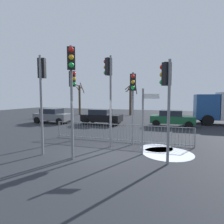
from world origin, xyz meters
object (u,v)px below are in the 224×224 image
(traffic_light_mid_right, at_px, (71,77))
(direction_sign_post, at_px, (144,118))
(car_grey_mid, at_px, (53,115))
(car_green_far, at_px, (172,118))
(traffic_light_foreground_right, at_px, (109,81))
(traffic_light_rear_left, at_px, (72,89))
(traffic_light_mid_left, at_px, (42,83))
(car_black_trailing, at_px, (101,117))
(bare_tree_centre, at_px, (80,99))
(traffic_light_rear_right, at_px, (166,88))
(bare_tree_left, at_px, (131,99))
(traffic_light_foreground_left, at_px, (133,92))

(traffic_light_mid_right, height_order, direction_sign_post, traffic_light_mid_right)
(car_grey_mid, height_order, car_green_far, same)
(traffic_light_mid_right, distance_m, traffic_light_foreground_right, 2.71)
(traffic_light_rear_left, xyz_separation_m, traffic_light_mid_left, (0.04, -2.65, 0.19))
(traffic_light_foreground_right, bearing_deg, car_green_far, 8.27)
(car_black_trailing, bearing_deg, bare_tree_centre, 130.53)
(direction_sign_post, relative_size, car_black_trailing, 0.80)
(traffic_light_mid_right, bearing_deg, car_black_trailing, -106.77)
(traffic_light_rear_left, relative_size, traffic_light_mid_left, 0.94)
(traffic_light_rear_right, relative_size, car_green_far, 1.08)
(car_grey_mid, xyz_separation_m, bare_tree_left, (5.56, 10.42, 1.61))
(traffic_light_foreground_left, bearing_deg, traffic_light_rear_right, 116.54)
(traffic_light_mid_right, bearing_deg, traffic_light_rear_right, 161.79)
(traffic_light_rear_left, xyz_separation_m, bare_tree_left, (-0.66, 16.72, -0.76))
(traffic_light_rear_left, bearing_deg, traffic_light_foreground_right, 113.23)
(traffic_light_mid_right, distance_m, car_grey_mid, 12.60)
(traffic_light_foreground_left, xyz_separation_m, bare_tree_left, (-4.26, 16.41, -0.57))
(bare_tree_centre, bearing_deg, car_grey_mid, -78.41)
(direction_sign_post, height_order, car_black_trailing, direction_sign_post)
(traffic_light_mid_right, distance_m, car_black_trailing, 10.76)
(traffic_light_rear_right, bearing_deg, car_grey_mid, 96.90)
(traffic_light_mid_right, bearing_deg, traffic_light_foreground_right, -136.62)
(traffic_light_foreground_right, xyz_separation_m, bare_tree_centre, (-10.47, 15.40, -1.16))
(car_black_trailing, xyz_separation_m, car_grey_mid, (-5.12, -0.68, 0.00))
(traffic_light_rear_right, bearing_deg, traffic_light_mid_right, 147.11)
(traffic_light_foreground_left, xyz_separation_m, direction_sign_post, (0.89, -1.44, -1.23))
(traffic_light_mid_left, relative_size, car_black_trailing, 1.19)
(traffic_light_foreground_left, relative_size, traffic_light_foreground_right, 0.83)
(traffic_light_rear_right, xyz_separation_m, car_grey_mid, (-11.73, 8.33, -2.26))
(traffic_light_foreground_left, distance_m, traffic_light_foreground_right, 1.44)
(traffic_light_mid_right, height_order, car_black_trailing, traffic_light_mid_right)
(traffic_light_foreground_right, xyz_separation_m, direction_sign_post, (2.03, -0.76, -1.80))
(traffic_light_foreground_right, height_order, traffic_light_rear_left, traffic_light_foreground_right)
(car_grey_mid, bearing_deg, traffic_light_foreground_right, -36.19)
(traffic_light_rear_right, height_order, car_green_far, traffic_light_rear_right)
(traffic_light_foreground_left, relative_size, traffic_light_rear_left, 0.94)
(traffic_light_mid_right, relative_size, car_green_far, 1.25)
(traffic_light_foreground_right, xyz_separation_m, car_black_trailing, (-3.56, 7.35, -2.75))
(bare_tree_left, xyz_separation_m, bare_tree_centre, (-7.35, -1.69, -0.02))
(traffic_light_mid_right, relative_size, bare_tree_centre, 1.01)
(car_grey_mid, xyz_separation_m, bare_tree_centre, (-1.79, 8.72, 1.59))
(traffic_light_rear_right, relative_size, car_black_trailing, 1.08)
(traffic_light_foreground_left, bearing_deg, traffic_light_rear_left, -7.97)
(traffic_light_mid_right, height_order, traffic_light_foreground_right, traffic_light_foreground_right)
(car_black_trailing, xyz_separation_m, bare_tree_centre, (-6.91, 8.04, 1.59))
(traffic_light_foreground_right, xyz_separation_m, car_grey_mid, (-8.68, 6.67, -2.75))
(traffic_light_rear_left, bearing_deg, bare_tree_left, -145.97)
(direction_sign_post, bearing_deg, car_grey_mid, 127.13)
(traffic_light_foreground_right, relative_size, bare_tree_left, 0.97)
(direction_sign_post, distance_m, car_black_trailing, 9.90)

